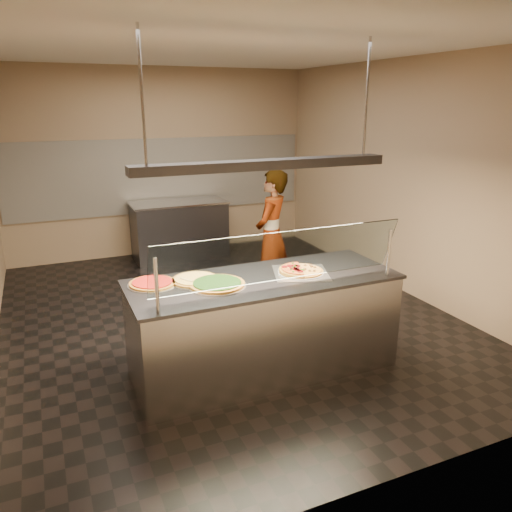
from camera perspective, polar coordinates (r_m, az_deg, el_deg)
name	(u,v)px	position (r m, az deg, el deg)	size (l,w,h in m)	color
ground	(226,317)	(6.04, -3.39, -6.94)	(5.00, 6.00, 0.02)	black
ceiling	(221,45)	(5.54, -3.99, 22.88)	(5.00, 6.00, 0.02)	silver
wall_back	(161,163)	(8.46, -10.79, 10.40)	(5.00, 0.02, 3.00)	#988162
wall_front	(401,274)	(3.03, 16.27, -1.95)	(5.00, 0.02, 3.00)	#988162
wall_right	(405,179)	(6.86, 16.67, 8.46)	(0.02, 6.00, 3.00)	#988162
tile_band	(162,175)	(8.46, -10.66, 9.04)	(4.90, 0.02, 1.20)	silver
serving_counter	(264,324)	(4.71, 0.90, -7.83)	(2.46, 0.94, 0.93)	#B7B7BC
sneeze_guard	(281,257)	(4.14, 2.91, -0.12)	(2.22, 0.18, 0.54)	#B7B7BC
perforated_tray	(301,272)	(4.67, 5.12, -1.87)	(0.63, 0.63, 0.01)	silver
half_pizza_pepperoni	(291,271)	(4.62, 4.06, -1.70)	(0.33, 0.45, 0.05)	brown
half_pizza_sausage	(310,269)	(4.71, 6.21, -1.48)	(0.33, 0.45, 0.04)	brown
pizza_spinach	(217,284)	(4.35, -4.48, -3.18)	(0.51, 0.51, 0.03)	silver
pizza_cheese	(195,279)	(4.48, -6.94, -2.66)	(0.45, 0.45, 0.03)	silver
pizza_tomato	(152,283)	(4.45, -11.76, -3.04)	(0.43, 0.43, 0.03)	silver
pizza_spatula	(193,280)	(4.42, -7.18, -2.75)	(0.26, 0.20, 0.02)	#B7B7BC
prep_table	(179,230)	(8.24, -8.74, 3.00)	(1.51, 0.74, 0.93)	#3B3B40
worker	(272,235)	(6.39, 1.78, 2.42)	(0.60, 0.40, 1.66)	#3B3647
heat_lamp_housing	(265,165)	(4.30, 0.99, 10.41)	(2.30, 0.18, 0.08)	#3B3B40
lamp_rod_left	(142,97)	(3.96, -12.90, 17.33)	(0.02, 0.02, 1.01)	#B7B7BC
lamp_rod_right	(367,98)	(4.77, 12.55, 17.26)	(0.02, 0.02, 1.01)	#B7B7BC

